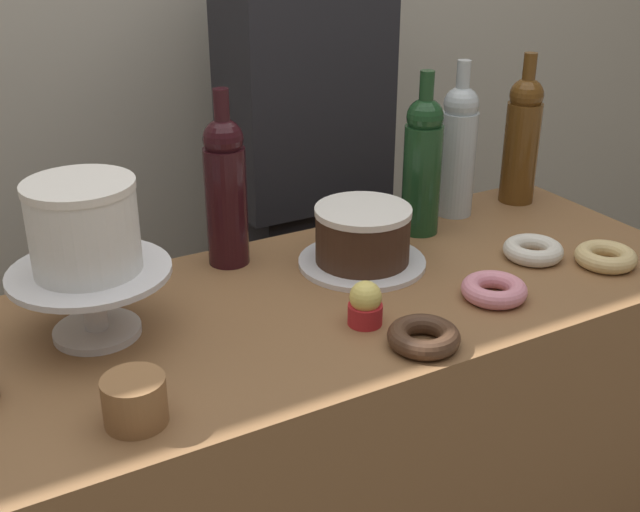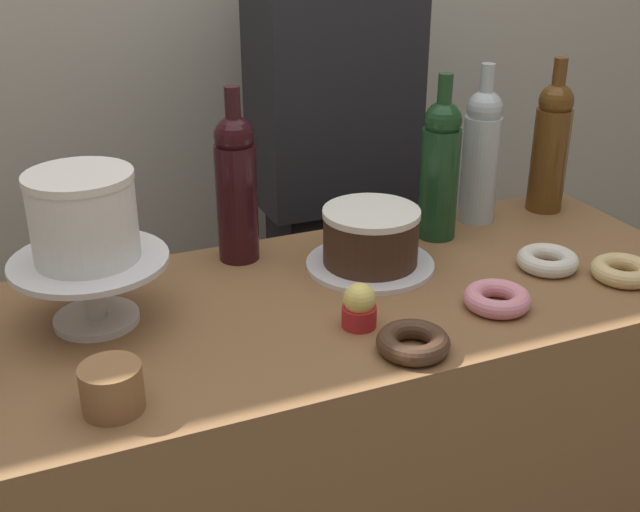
# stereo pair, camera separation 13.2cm
# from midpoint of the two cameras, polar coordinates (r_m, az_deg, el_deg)

# --- Properties ---
(display_counter) EXTENTS (1.43, 0.55, 0.90)m
(display_counter) POSITION_cam_midpoint_polar(r_m,az_deg,el_deg) (1.62, -2.45, -17.26)
(display_counter) COLOR brown
(display_counter) RESTS_ON ground_plane
(cake_stand_pedestal) EXTENTS (0.25, 0.25, 0.11)m
(cake_stand_pedestal) POSITION_cam_midpoint_polar(r_m,az_deg,el_deg) (1.29, -18.82, -2.37)
(cake_stand_pedestal) COLOR silver
(cake_stand_pedestal) RESTS_ON display_counter
(white_layer_cake) EXTENTS (0.16, 0.16, 0.14)m
(white_layer_cake) POSITION_cam_midpoint_polar(r_m,az_deg,el_deg) (1.24, -19.48, 1.94)
(white_layer_cake) COLOR white
(white_layer_cake) RESTS_ON cake_stand_pedestal
(silver_serving_platter) EXTENTS (0.24, 0.24, 0.01)m
(silver_serving_platter) POSITION_cam_midpoint_polar(r_m,az_deg,el_deg) (1.48, 0.45, -0.50)
(silver_serving_platter) COLOR white
(silver_serving_platter) RESTS_ON display_counter
(chocolate_round_cake) EXTENTS (0.18, 0.18, 0.10)m
(chocolate_round_cake) POSITION_cam_midpoint_polar(r_m,az_deg,el_deg) (1.45, 0.46, 1.52)
(chocolate_round_cake) COLOR #3D2619
(chocolate_round_cake) RESTS_ON silver_serving_platter
(wine_bottle_clear) EXTENTS (0.08, 0.08, 0.33)m
(wine_bottle_clear) POSITION_cam_midpoint_polar(r_m,az_deg,el_deg) (1.68, 7.59, 7.58)
(wine_bottle_clear) COLOR #B2BCC1
(wine_bottle_clear) RESTS_ON display_counter
(wine_bottle_dark_red) EXTENTS (0.08, 0.08, 0.33)m
(wine_bottle_dark_red) POSITION_cam_midpoint_polar(r_m,az_deg,el_deg) (1.45, -9.35, 4.69)
(wine_bottle_dark_red) COLOR black
(wine_bottle_dark_red) RESTS_ON display_counter
(wine_bottle_amber) EXTENTS (0.08, 0.08, 0.33)m
(wine_bottle_amber) POSITION_cam_midpoint_polar(r_m,az_deg,el_deg) (1.78, 12.15, 8.21)
(wine_bottle_amber) COLOR #5B3814
(wine_bottle_amber) RESTS_ON display_counter
(wine_bottle_green) EXTENTS (0.08, 0.08, 0.33)m
(wine_bottle_green) POSITION_cam_midpoint_polar(r_m,az_deg,el_deg) (1.58, 4.94, 6.56)
(wine_bottle_green) COLOR #193D1E
(wine_bottle_green) RESTS_ON display_counter
(cupcake_lemon) EXTENTS (0.06, 0.06, 0.07)m
(cupcake_lemon) POSITION_cam_midpoint_polar(r_m,az_deg,el_deg) (1.27, 0.27, -3.54)
(cupcake_lemon) COLOR red
(cupcake_lemon) RESTS_ON display_counter
(donut_chocolate) EXTENTS (0.11, 0.11, 0.03)m
(donut_chocolate) POSITION_cam_midpoint_polar(r_m,az_deg,el_deg) (1.22, 4.32, -5.84)
(donut_chocolate) COLOR #472D1E
(donut_chocolate) RESTS_ON display_counter
(donut_pink) EXTENTS (0.11, 0.11, 0.03)m
(donut_pink) POSITION_cam_midpoint_polar(r_m,az_deg,el_deg) (1.37, 9.64, -2.45)
(donut_pink) COLOR pink
(donut_pink) RESTS_ON display_counter
(donut_glazed) EXTENTS (0.11, 0.11, 0.03)m
(donut_glazed) POSITION_cam_midpoint_polar(r_m,az_deg,el_deg) (1.54, 17.42, -0.11)
(donut_glazed) COLOR #E0C17F
(donut_glazed) RESTS_ON display_counter
(donut_sugar) EXTENTS (0.11, 0.11, 0.03)m
(donut_sugar) POSITION_cam_midpoint_polar(r_m,az_deg,el_deg) (1.54, 12.60, 0.35)
(donut_sugar) COLOR silver
(donut_sugar) RESTS_ON display_counter
(cookie_stack) EXTENTS (0.08, 0.08, 0.07)m
(cookie_stack) POSITION_cam_midpoint_polar(r_m,az_deg,el_deg) (1.09, -16.55, -9.96)
(cookie_stack) COLOR olive
(cookie_stack) RESTS_ON display_counter
(barista_figure) EXTENTS (0.36, 0.22, 1.60)m
(barista_figure) POSITION_cam_midpoint_polar(r_m,az_deg,el_deg) (1.93, -3.05, 3.73)
(barista_figure) COLOR black
(barista_figure) RESTS_ON ground_plane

